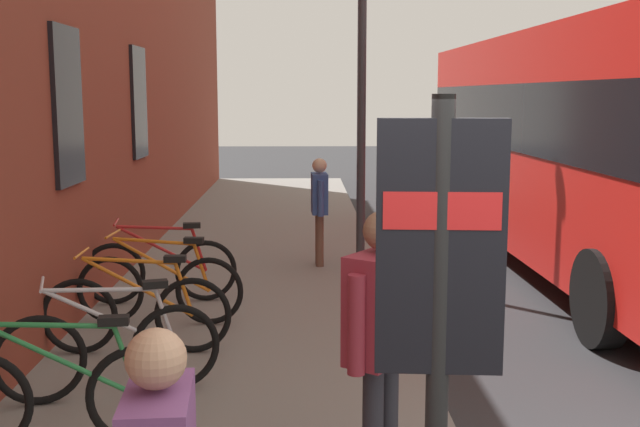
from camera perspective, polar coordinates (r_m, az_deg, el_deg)
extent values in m
plane|color=#2D2D30|center=(9.14, 12.21, -7.53)|extent=(60.00, 60.00, 0.00)
cube|color=gray|center=(10.83, -4.67, -4.49)|extent=(24.00, 3.50, 0.12)
cube|color=black|center=(8.37, -17.90, 7.44)|extent=(0.90, 0.06, 1.60)
cube|color=black|center=(11.77, -13.05, 7.86)|extent=(0.90, 0.06, 1.60)
torus|color=black|center=(5.62, -13.01, -12.82)|extent=(0.14, 0.72, 0.72)
cylinder|color=#267F3F|center=(5.60, -18.29, -10.14)|extent=(0.15, 1.01, 0.58)
cylinder|color=#267F3F|center=(5.54, -19.18, -7.68)|extent=(0.13, 0.85, 0.09)
cylinder|color=#267F3F|center=(5.54, -13.88, -10.41)|extent=(0.06, 0.19, 0.51)
cube|color=black|center=(5.47, -14.78, -7.53)|extent=(0.12, 0.21, 0.06)
torus|color=black|center=(6.54, -19.75, -10.01)|extent=(0.26, 0.71, 0.72)
torus|color=black|center=(6.57, -10.45, -9.56)|extent=(0.26, 0.71, 0.72)
cylinder|color=silver|center=(6.46, -14.96, -7.49)|extent=(0.31, 0.99, 0.58)
cylinder|color=silver|center=(6.39, -15.72, -5.36)|extent=(0.27, 0.83, 0.09)
cylinder|color=silver|center=(6.49, -11.17, -7.50)|extent=(0.09, 0.19, 0.51)
cube|color=black|center=(6.41, -11.91, -5.04)|extent=(0.15, 0.22, 0.06)
cylinder|color=silver|center=(6.38, -19.58, -4.88)|extent=(0.47, 0.15, 0.02)
torus|color=black|center=(7.66, -17.11, -7.17)|extent=(0.07, 0.72, 0.72)
torus|color=black|center=(7.46, -9.23, -7.32)|extent=(0.07, 0.72, 0.72)
cylinder|color=orange|center=(7.46, -13.11, -5.23)|extent=(0.05, 1.02, 0.58)
cylinder|color=orange|center=(7.42, -13.75, -3.35)|extent=(0.05, 0.85, 0.09)
cylinder|color=orange|center=(7.40, -9.86, -5.45)|extent=(0.04, 0.18, 0.51)
cube|color=black|center=(7.35, -10.50, -3.25)|extent=(0.10, 0.20, 0.06)
cylinder|color=orange|center=(7.51, -16.95, -2.76)|extent=(0.48, 0.03, 0.02)
torus|color=black|center=(8.57, -15.00, -5.39)|extent=(0.11, 0.72, 0.72)
torus|color=black|center=(8.32, -8.06, -5.60)|extent=(0.11, 0.72, 0.72)
cylinder|color=orange|center=(8.36, -11.47, -3.68)|extent=(0.10, 1.02, 0.58)
cylinder|color=orange|center=(8.33, -12.03, -1.99)|extent=(0.09, 0.85, 0.09)
cylinder|color=orange|center=(8.28, -8.61, -3.91)|extent=(0.05, 0.19, 0.51)
cube|color=black|center=(8.23, -9.16, -1.93)|extent=(0.11, 0.21, 0.06)
cylinder|color=orange|center=(8.44, -14.84, -1.45)|extent=(0.48, 0.06, 0.02)
torus|color=black|center=(9.32, -14.78, -4.26)|extent=(0.16, 0.72, 0.72)
torus|color=black|center=(9.27, -8.30, -4.13)|extent=(0.16, 0.72, 0.72)
cylinder|color=#B21E1E|center=(9.23, -11.45, -2.53)|extent=(0.17, 1.01, 0.58)
cylinder|color=#B21E1E|center=(9.18, -11.96, -1.01)|extent=(0.15, 0.85, 0.09)
cylinder|color=#B21E1E|center=(9.22, -8.80, -2.62)|extent=(0.06, 0.19, 0.51)
cube|color=black|center=(9.17, -9.31, -0.86)|extent=(0.13, 0.21, 0.06)
cylinder|color=#B21E1E|center=(9.21, -14.62, -0.61)|extent=(0.48, 0.09, 0.02)
cylinder|color=black|center=(3.53, 8.54, -11.28)|extent=(0.10, 0.10, 2.40)
cube|color=black|center=(3.38, 8.75, -2.48)|extent=(0.12, 0.55, 1.10)
cube|color=red|center=(3.35, 8.81, 0.29)|extent=(0.13, 0.50, 0.16)
cube|color=red|center=(11.68, 19.36, 4.89)|extent=(10.54, 2.67, 3.00)
cube|color=black|center=(11.67, 19.45, 6.66)|extent=(10.33, 2.71, 0.90)
cylinder|color=black|center=(8.35, 19.66, -5.84)|extent=(1.00, 0.27, 1.00)
cylinder|color=black|center=(15.37, 18.70, 0.65)|extent=(1.00, 0.27, 1.00)
cylinder|color=black|center=(14.68, 9.92, 0.63)|extent=(1.00, 0.27, 1.00)
sphere|color=tan|center=(2.79, -11.84, -10.31)|extent=(0.21, 0.21, 0.21)
cylinder|color=#26262D|center=(4.93, 4.96, -14.94)|extent=(0.12, 0.12, 0.86)
cube|color=maroon|center=(4.60, 4.53, -6.76)|extent=(0.55, 0.50, 0.64)
sphere|color=#8C664C|center=(4.50, 4.59, -1.25)|extent=(0.23, 0.23, 0.23)
cylinder|color=maroon|center=(4.85, 6.19, -6.49)|extent=(0.10, 0.10, 0.57)
cylinder|color=maroon|center=(4.38, 2.67, -8.09)|extent=(0.10, 0.10, 0.57)
cylinder|color=brown|center=(10.99, -0.01, -1.96)|extent=(0.11, 0.11, 0.75)
cylinder|color=brown|center=(11.14, -0.07, -1.81)|extent=(0.11, 0.11, 0.75)
cube|color=#334C8C|center=(10.96, -0.04, 1.47)|extent=(0.44, 0.24, 0.56)
sphere|color=#D8AD8C|center=(10.92, -0.04, 3.51)|extent=(0.20, 0.20, 0.20)
cylinder|color=#334C8C|center=(10.72, 0.05, 1.12)|extent=(0.09, 0.09, 0.50)
cylinder|color=#334C8C|center=(11.21, -0.12, 1.45)|extent=(0.09, 0.09, 0.50)
cylinder|color=#333338|center=(10.77, 3.06, 10.29)|extent=(0.12, 0.12, 5.41)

